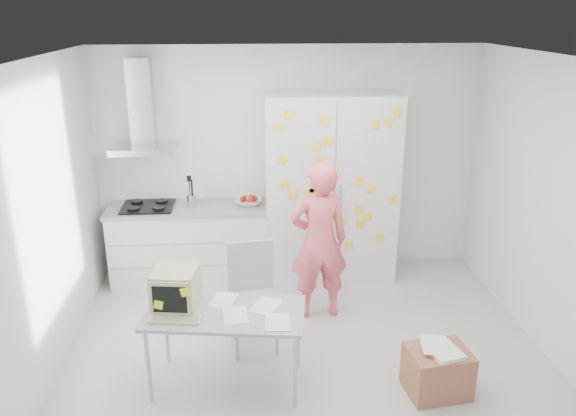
{
  "coord_description": "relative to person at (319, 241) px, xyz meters",
  "views": [
    {
      "loc": [
        -0.53,
        -4.47,
        3.08
      ],
      "look_at": [
        -0.12,
        0.71,
        1.22
      ],
      "focal_mm": 35.0,
      "sensor_mm": 36.0,
      "label": 1
    }
  ],
  "objects": [
    {
      "name": "floor",
      "position": [
        -0.2,
        -0.75,
        -0.85
      ],
      "size": [
        4.5,
        4.0,
        0.02
      ],
      "primitive_type": "cube",
      "color": "silver",
      "rests_on": "ground"
    },
    {
      "name": "walls",
      "position": [
        -0.2,
        -0.03,
        0.51
      ],
      "size": [
        4.52,
        4.01,
        2.7
      ],
      "color": "white",
      "rests_on": "ground"
    },
    {
      "name": "ceiling",
      "position": [
        -0.2,
        -0.75,
        1.86
      ],
      "size": [
        4.5,
        4.0,
        0.02
      ],
      "primitive_type": "cube",
      "color": "white",
      "rests_on": "walls"
    },
    {
      "name": "counter_run",
      "position": [
        -1.4,
        0.95,
        -0.36
      ],
      "size": [
        1.84,
        0.63,
        1.28
      ],
      "color": "white",
      "rests_on": "ground"
    },
    {
      "name": "range_hood",
      "position": [
        -1.85,
        1.09,
        1.12
      ],
      "size": [
        0.7,
        0.48,
        1.01
      ],
      "color": "silver",
      "rests_on": "walls"
    },
    {
      "name": "tall_cabinet",
      "position": [
        0.25,
        0.92,
        0.26
      ],
      "size": [
        1.5,
        0.68,
        2.2
      ],
      "color": "silver",
      "rests_on": "ground"
    },
    {
      "name": "person",
      "position": [
        0.0,
        0.0,
        0.0
      ],
      "size": [
        0.65,
        0.46,
        1.67
      ],
      "primitive_type": "imported",
      "rotation": [
        0.0,
        0.0,
        3.25
      ],
      "color": "#F9606C",
      "rests_on": "ground"
    },
    {
      "name": "desk",
      "position": [
        -1.19,
        -1.03,
        -0.04
      ],
      "size": [
        1.39,
        0.84,
        1.04
      ],
      "rotation": [
        0.0,
        0.0,
        -0.14
      ],
      "color": "#A1A4AC",
      "rests_on": "ground"
    },
    {
      "name": "chair",
      "position": [
        -0.69,
        -0.49,
        -0.26
      ],
      "size": [
        0.51,
        0.51,
        1.02
      ],
      "rotation": [
        0.0,
        0.0,
        0.11
      ],
      "color": "#ABACA9",
      "rests_on": "ground"
    },
    {
      "name": "cardboard_box",
      "position": [
        0.84,
        -1.36,
        -0.63
      ],
      "size": [
        0.55,
        0.46,
        0.44
      ],
      "rotation": [
        0.0,
        0.0,
        0.12
      ],
      "color": "#A36346",
      "rests_on": "ground"
    }
  ]
}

